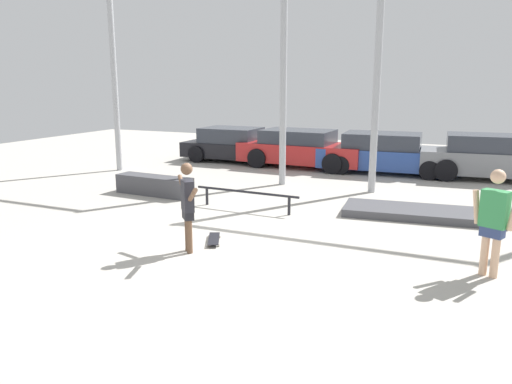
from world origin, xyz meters
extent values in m
plane|color=#B2ADA3|center=(0.00, 0.00, 0.00)|extent=(36.00, 36.00, 0.00)
cylinder|color=brown|center=(-0.78, -0.69, 0.39)|extent=(0.11, 0.11, 0.78)
cylinder|color=brown|center=(-0.68, -0.79, 0.39)|extent=(0.11, 0.11, 0.78)
cube|color=black|center=(-0.73, -0.74, 0.72)|extent=(0.33, 0.33, 0.17)
cube|color=#26262D|center=(-0.73, -0.74, 1.07)|extent=(0.37, 0.37, 0.57)
sphere|color=brown|center=(-0.73, -0.74, 1.56)|extent=(0.22, 0.22, 0.22)
cylinder|color=brown|center=(-1.03, -0.42, 1.18)|extent=(0.40, 0.41, 0.33)
cylinder|color=brown|center=(-0.42, -1.06, 1.18)|extent=(0.40, 0.41, 0.33)
cube|color=black|center=(-0.58, -0.05, 0.07)|extent=(0.54, 0.81, 0.01)
cylinder|color=silver|center=(-0.37, -0.24, 0.03)|extent=(0.05, 0.06, 0.05)
cylinder|color=silver|center=(-0.56, -0.34, 0.03)|extent=(0.05, 0.06, 0.05)
cylinder|color=silver|center=(-0.60, 0.24, 0.03)|extent=(0.05, 0.06, 0.05)
cylinder|color=silver|center=(-0.80, 0.15, 0.03)|extent=(0.05, 0.06, 0.05)
cube|color=#47474C|center=(-4.10, 2.98, 0.26)|extent=(2.32, 0.70, 0.53)
cube|color=#47474C|center=(2.94, 3.56, 0.09)|extent=(3.63, 1.62, 0.19)
cylinder|color=black|center=(-1.06, 2.51, 0.45)|extent=(2.77, 0.18, 0.06)
cylinder|color=black|center=(-2.20, 2.56, 0.22)|extent=(0.07, 0.07, 0.45)
cylinder|color=black|center=(0.07, 2.46, 0.22)|extent=(0.07, 0.07, 0.45)
cylinder|color=#A5A8AD|center=(-7.54, 5.75, 3.19)|extent=(0.20, 0.20, 6.38)
cylinder|color=#A5A8AD|center=(-1.36, 5.75, 3.19)|extent=(0.20, 0.20, 6.38)
cylinder|color=#A5A8AD|center=(1.36, 5.75, 3.19)|extent=(0.20, 0.20, 6.38)
cube|color=black|center=(-4.68, 9.23, 0.46)|extent=(3.98, 1.82, 0.57)
cube|color=#2D333D|center=(-4.84, 9.23, 1.03)|extent=(2.19, 1.67, 0.57)
cylinder|color=black|center=(-3.45, 10.12, 0.32)|extent=(0.65, 0.22, 0.65)
cylinder|color=black|center=(-3.45, 8.35, 0.32)|extent=(0.65, 0.22, 0.65)
cylinder|color=black|center=(-5.91, 10.11, 0.32)|extent=(0.65, 0.22, 0.65)
cylinder|color=black|center=(-5.91, 8.34, 0.32)|extent=(0.65, 0.22, 0.65)
cube|color=red|center=(-1.82, 9.01, 0.53)|extent=(4.62, 1.95, 0.68)
cube|color=#2D333D|center=(-2.00, 9.02, 1.12)|extent=(2.56, 1.75, 0.48)
cylinder|color=black|center=(-0.37, 9.86, 0.35)|extent=(0.71, 0.24, 0.70)
cylinder|color=black|center=(-0.43, 8.08, 0.35)|extent=(0.71, 0.24, 0.70)
cylinder|color=black|center=(-3.20, 9.94, 0.35)|extent=(0.71, 0.24, 0.70)
cylinder|color=black|center=(-3.26, 8.16, 0.35)|extent=(0.71, 0.24, 0.70)
cube|color=#284793|center=(1.21, 9.08, 0.50)|extent=(4.69, 2.07, 0.66)
cube|color=#2D333D|center=(1.03, 9.07, 1.10)|extent=(2.62, 1.81, 0.53)
cylinder|color=black|center=(2.58, 10.05, 0.31)|extent=(0.63, 0.26, 0.62)
cylinder|color=black|center=(2.69, 8.29, 0.31)|extent=(0.63, 0.26, 0.62)
cylinder|color=black|center=(-0.26, 9.88, 0.31)|extent=(0.63, 0.26, 0.62)
cylinder|color=black|center=(-0.15, 8.12, 0.31)|extent=(0.63, 0.26, 0.62)
cube|color=slate|center=(4.44, 9.20, 0.55)|extent=(4.37, 2.02, 0.72)
cube|color=#2D333D|center=(4.27, 9.18, 1.17)|extent=(2.45, 1.74, 0.52)
cylinder|color=black|center=(3.06, 9.93, 0.35)|extent=(0.71, 0.27, 0.69)
cylinder|color=black|center=(3.19, 8.27, 0.35)|extent=(0.71, 0.27, 0.69)
cylinder|color=#DBAD89|center=(4.41, 0.17, 0.41)|extent=(0.12, 0.12, 0.83)
cylinder|color=#DBAD89|center=(4.25, 0.25, 0.41)|extent=(0.12, 0.12, 0.83)
cube|color=navy|center=(4.33, 0.21, 0.76)|extent=(0.39, 0.32, 0.18)
cube|color=#338C4C|center=(4.33, 0.21, 1.13)|extent=(0.45, 0.36, 0.60)
sphere|color=#DBAD89|center=(4.33, 0.21, 1.64)|extent=(0.23, 0.23, 0.23)
cylinder|color=#DBAD89|center=(4.07, 0.33, 1.11)|extent=(0.19, 0.16, 0.56)
camera|label=1|loc=(3.96, -8.27, 3.09)|focal=35.00mm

